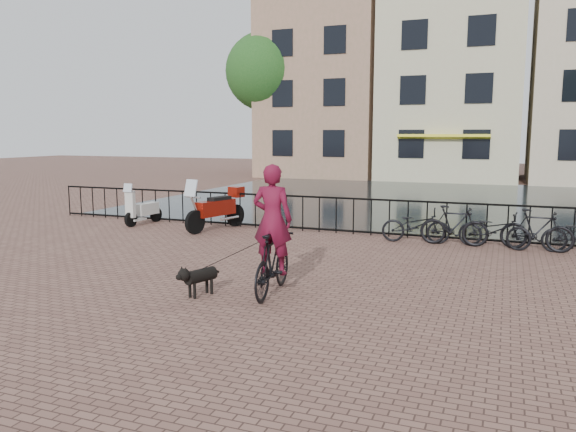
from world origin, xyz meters
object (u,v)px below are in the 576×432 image
(cyclist, at_px, (272,237))
(motorcycle, at_px, (216,203))
(dog, at_px, (201,280))
(scooter, at_px, (143,203))

(cyclist, xyz_separation_m, motorcycle, (-4.11, 5.49, -0.23))
(cyclist, distance_m, motorcycle, 6.86)
(dog, bearing_deg, scooter, 152.22)
(motorcycle, height_order, scooter, motorcycle)
(dog, distance_m, motorcycle, 6.74)
(cyclist, distance_m, scooter, 8.74)
(scooter, bearing_deg, cyclist, -33.79)
(motorcycle, bearing_deg, dog, -48.03)
(cyclist, height_order, dog, cyclist)
(cyclist, bearing_deg, scooter, -44.97)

